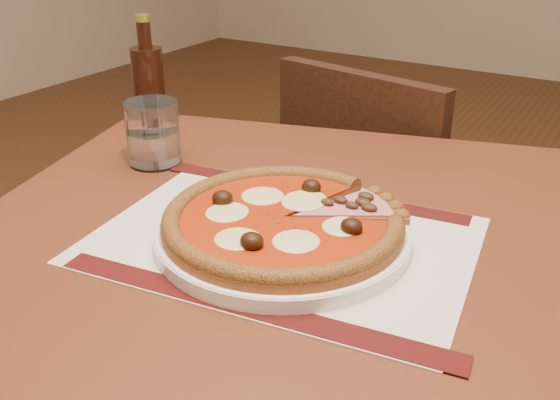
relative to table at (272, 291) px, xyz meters
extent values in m
cube|color=#5B321A|center=(-0.58, 1.01, -0.66)|extent=(5.00, 6.00, 0.02)
cube|color=maroon|center=(0.00, 0.00, 0.08)|extent=(0.99, 0.99, 0.04)
cylinder|color=maroon|center=(-0.43, 0.24, -0.29)|extent=(0.05, 0.05, 0.71)
cylinder|color=maroon|center=(0.24, 0.43, -0.29)|extent=(0.05, 0.05, 0.71)
cube|color=black|center=(-0.08, 0.68, -0.25)|extent=(0.46, 0.46, 0.04)
cylinder|color=black|center=(0.12, 0.81, -0.46)|extent=(0.03, 0.03, 0.38)
cylinder|color=black|center=(-0.21, 0.87, -0.46)|extent=(0.03, 0.03, 0.38)
cylinder|color=black|center=(0.06, 0.48, -0.46)|extent=(0.03, 0.03, 0.38)
cylinder|color=black|center=(-0.27, 0.54, -0.46)|extent=(0.03, 0.03, 0.38)
cube|color=black|center=(-0.11, 0.50, -0.02)|extent=(0.39, 0.11, 0.41)
cube|color=silver|center=(0.03, -0.03, 0.10)|extent=(0.50, 0.38, 0.00)
cylinder|color=white|center=(0.03, -0.03, 0.11)|extent=(0.32, 0.32, 0.02)
cylinder|color=brown|center=(0.03, -0.03, 0.13)|extent=(0.30, 0.30, 0.01)
torus|color=#9C5E22|center=(0.03, -0.03, 0.13)|extent=(0.30, 0.30, 0.02)
cylinder|color=#992A07|center=(0.03, -0.03, 0.13)|extent=(0.25, 0.25, 0.00)
ellipsoid|color=beige|center=(0.03, 0.02, 0.14)|extent=(0.05, 0.04, 0.01)
ellipsoid|color=beige|center=(-0.03, 0.02, 0.14)|extent=(0.05, 0.04, 0.01)
ellipsoid|color=beige|center=(-0.01, -0.04, 0.14)|extent=(0.05, 0.04, 0.01)
ellipsoid|color=beige|center=(0.02, -0.10, 0.14)|extent=(0.05, 0.04, 0.01)
ellipsoid|color=beige|center=(0.07, -0.06, 0.14)|extent=(0.05, 0.04, 0.01)
ellipsoid|color=beige|center=(0.11, -0.01, 0.14)|extent=(0.05, 0.04, 0.01)
ellipsoid|color=black|center=(0.03, 0.03, 0.15)|extent=(0.03, 0.03, 0.02)
ellipsoid|color=black|center=(-0.06, -0.03, 0.15)|extent=(0.03, 0.03, 0.02)
ellipsoid|color=black|center=(0.04, -0.09, 0.15)|extent=(0.03, 0.03, 0.02)
ellipsoid|color=black|center=(0.12, -0.02, 0.15)|extent=(0.03, 0.03, 0.02)
ellipsoid|color=#382114|center=(0.08, 0.01, 0.14)|extent=(0.02, 0.01, 0.01)
ellipsoid|color=#382114|center=(0.11, 0.05, 0.14)|extent=(0.02, 0.01, 0.01)
ellipsoid|color=#382114|center=(0.07, 0.02, 0.14)|extent=(0.02, 0.01, 0.01)
ellipsoid|color=#382114|center=(0.09, 0.06, 0.14)|extent=(0.02, 0.01, 0.01)
ellipsoid|color=#382114|center=(0.07, 0.03, 0.14)|extent=(0.02, 0.01, 0.01)
ellipsoid|color=#382114|center=(0.08, 0.06, 0.14)|extent=(0.02, 0.01, 0.01)
cylinder|color=white|center=(-0.28, 0.09, 0.15)|extent=(0.10, 0.10, 0.10)
cylinder|color=#36180D|center=(-0.43, 0.25, 0.17)|extent=(0.06, 0.06, 0.14)
cylinder|color=#36180D|center=(-0.43, 0.25, 0.26)|extent=(0.03, 0.03, 0.06)
cylinder|color=#A7A237|center=(-0.43, 0.25, 0.29)|extent=(0.03, 0.03, 0.01)
camera|label=1|loc=(0.38, -0.61, 0.49)|focal=40.00mm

